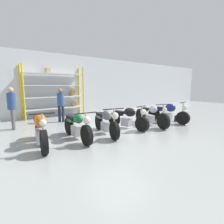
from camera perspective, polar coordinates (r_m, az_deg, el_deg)
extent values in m
plane|color=#9EA3A0|center=(6.94, 2.05, -6.12)|extent=(30.00, 30.00, 0.00)
cube|color=silver|center=(11.06, -15.26, 8.55)|extent=(30.00, 0.08, 3.60)
cylinder|color=yellow|center=(9.73, -26.90, 5.68)|extent=(0.08, 0.08, 2.84)
cylinder|color=yellow|center=(10.89, -9.33, 6.74)|extent=(0.08, 0.08, 2.84)
cylinder|color=yellow|center=(10.27, -27.52, 5.75)|extent=(0.08, 0.08, 2.84)
cylinder|color=yellow|center=(11.38, -10.68, 6.78)|extent=(0.08, 0.08, 2.84)
cube|color=silver|center=(10.52, -17.92, 1.19)|extent=(3.34, 0.55, 0.05)
cube|color=silver|center=(10.46, -18.08, 4.71)|extent=(3.34, 0.55, 0.05)
cube|color=silver|center=(10.44, -18.25, 8.25)|extent=(3.34, 0.55, 0.05)
cube|color=silver|center=(10.46, -18.43, 11.79)|extent=(3.34, 0.55, 0.05)
cube|color=tan|center=(10.42, -20.21, 12.58)|extent=(0.25, 0.26, 0.26)
cube|color=tan|center=(11.00, -12.68, 6.03)|extent=(0.27, 0.19, 0.30)
cube|color=tan|center=(11.03, -12.33, 2.58)|extent=(0.26, 0.23, 0.27)
cylinder|color=black|center=(4.89, -21.33, -9.17)|extent=(0.26, 0.67, 0.65)
cylinder|color=black|center=(6.34, -22.94, -5.22)|extent=(0.26, 0.67, 0.65)
cube|color=#ADADB2|center=(5.67, -22.27, -7.13)|extent=(0.35, 0.54, 0.42)
ellipsoid|color=orange|center=(5.39, -22.38, -2.73)|extent=(0.41, 0.53, 0.39)
cube|color=black|center=(5.88, -22.82, -2.43)|extent=(0.35, 0.51, 0.10)
cube|color=orange|center=(6.02, -22.88, -3.07)|extent=(0.29, 0.36, 0.12)
cylinder|color=#ADADB2|center=(4.81, -21.60, -4.91)|extent=(0.06, 0.06, 0.74)
sphere|color=silver|center=(4.71, -21.61, -3.30)|extent=(0.18, 0.18, 0.18)
cylinder|color=black|center=(4.77, -21.89, -0.52)|extent=(0.63, 0.15, 0.04)
cylinder|color=black|center=(5.27, -8.31, -7.52)|extent=(0.18, 0.63, 0.62)
cylinder|color=black|center=(6.56, -13.83, -4.44)|extent=(0.18, 0.63, 0.62)
cube|color=#ADADB2|center=(5.96, -11.55, -6.00)|extent=(0.27, 0.42, 0.34)
ellipsoid|color=#196B38|center=(5.71, -11.03, -2.15)|extent=(0.30, 0.50, 0.31)
cube|color=black|center=(6.22, -13.01, -1.75)|extent=(0.26, 0.60, 0.10)
cube|color=#196B38|center=(6.27, -13.11, -2.51)|extent=(0.22, 0.42, 0.12)
cylinder|color=#ADADB2|center=(5.20, -8.48, -3.98)|extent=(0.05, 0.05, 0.66)
sphere|color=silver|center=(5.11, -8.18, -2.63)|extent=(0.23, 0.23, 0.23)
cylinder|color=black|center=(5.17, -8.71, -0.35)|extent=(0.75, 0.09, 0.04)
cylinder|color=black|center=(5.73, 0.78, -6.12)|extent=(0.26, 0.63, 0.62)
cylinder|color=black|center=(7.10, -4.36, -3.24)|extent=(0.26, 0.63, 0.62)
cube|color=#ADADB2|center=(6.46, -2.24, -4.71)|extent=(0.30, 0.44, 0.34)
ellipsoid|color=slate|center=(6.21, -1.68, -0.97)|extent=(0.42, 0.51, 0.38)
cube|color=black|center=(6.71, -3.41, -0.75)|extent=(0.40, 0.63, 0.10)
cube|color=slate|center=(6.80, -3.64, -1.40)|extent=(0.32, 0.45, 0.12)
cylinder|color=#ADADB2|center=(5.67, 0.70, -2.59)|extent=(0.06, 0.06, 0.71)
sphere|color=silver|center=(5.58, 1.01, -1.29)|extent=(0.23, 0.23, 0.23)
cylinder|color=black|center=(5.64, 0.58, 1.02)|extent=(0.72, 0.21, 0.04)
cylinder|color=black|center=(6.84, 9.81, -3.92)|extent=(0.22, 0.60, 0.59)
cylinder|color=black|center=(7.73, 0.76, -2.33)|extent=(0.22, 0.60, 0.59)
cube|color=#ADADB2|center=(7.30, 4.70, -3.26)|extent=(0.31, 0.42, 0.32)
ellipsoid|color=black|center=(7.12, 5.80, -0.05)|extent=(0.38, 0.57, 0.36)
cube|color=black|center=(7.46, 2.51, -0.02)|extent=(0.32, 0.54, 0.10)
cube|color=black|center=(7.51, 2.20, -0.66)|extent=(0.27, 0.39, 0.12)
cylinder|color=#ADADB2|center=(6.79, 9.74, -1.08)|extent=(0.06, 0.06, 0.68)
sphere|color=silver|center=(6.73, 10.27, -0.03)|extent=(0.22, 0.22, 0.22)
cylinder|color=black|center=(6.75, 9.61, 1.80)|extent=(0.59, 0.12, 0.04)
cylinder|color=black|center=(7.39, 16.40, -2.93)|extent=(0.24, 0.67, 0.66)
cylinder|color=black|center=(8.55, 9.29, -1.13)|extent=(0.24, 0.67, 0.66)
cube|color=#ADADB2|center=(8.00, 12.35, -2.15)|extent=(0.28, 0.42, 0.33)
ellipsoid|color=#B7B7BF|center=(7.80, 13.25, 0.95)|extent=(0.35, 0.50, 0.32)
cube|color=black|center=(8.17, 11.07, 1.03)|extent=(0.31, 0.49, 0.10)
cube|color=#B7B7BF|center=(8.29, 10.45, 0.53)|extent=(0.25, 0.35, 0.12)
cylinder|color=#ADADB2|center=(7.34, 16.41, -0.30)|extent=(0.06, 0.06, 0.68)
sphere|color=silver|center=(7.27, 16.84, 0.76)|extent=(0.18, 0.18, 0.18)
cylinder|color=black|center=(7.32, 16.37, 2.37)|extent=(0.74, 0.18, 0.04)
cylinder|color=black|center=(8.57, 22.13, -1.84)|extent=(0.23, 0.62, 0.60)
cylinder|color=black|center=(9.21, 13.59, -0.73)|extent=(0.23, 0.62, 0.60)
cube|color=#ADADB2|center=(8.89, 17.41, -1.42)|extent=(0.33, 0.49, 0.38)
ellipsoid|color=navy|center=(8.75, 18.53, 1.32)|extent=(0.39, 0.54, 0.38)
cube|color=black|center=(8.98, 15.66, 1.26)|extent=(0.33, 0.49, 0.10)
cube|color=navy|center=(9.04, 15.06, 0.76)|extent=(0.27, 0.35, 0.12)
cylinder|color=#ADADB2|center=(8.52, 22.15, 0.51)|extent=(0.06, 0.06, 0.71)
sphere|color=silver|center=(8.48, 22.64, 1.39)|extent=(0.23, 0.23, 0.23)
cylinder|color=black|center=(8.49, 22.09, 2.89)|extent=(0.60, 0.12, 0.04)
cylinder|color=#595960|center=(8.17, -29.60, -2.04)|extent=(0.13, 0.13, 0.83)
cylinder|color=#595960|center=(7.99, -29.58, -2.25)|extent=(0.13, 0.13, 0.83)
cylinder|color=navy|center=(7.99, -29.99, 3.08)|extent=(0.36, 0.36, 0.65)
sphere|color=tan|center=(7.97, -30.23, 6.22)|extent=(0.22, 0.22, 0.22)
cylinder|color=#1E2338|center=(8.89, -16.79, -0.58)|extent=(0.13, 0.13, 0.79)
cylinder|color=#1E2338|center=(8.83, -15.70, -0.60)|extent=(0.13, 0.13, 0.79)
cylinder|color=navy|center=(8.78, -16.45, 3.98)|extent=(0.45, 0.45, 0.63)
sphere|color=#9E7051|center=(8.76, -16.56, 6.72)|extent=(0.21, 0.21, 0.21)
cube|color=black|center=(9.38, 21.04, -1.90)|extent=(0.44, 0.26, 0.28)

